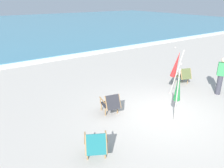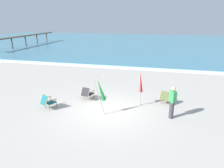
{
  "view_description": "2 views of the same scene",
  "coord_description": "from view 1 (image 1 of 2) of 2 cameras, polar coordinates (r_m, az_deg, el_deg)",
  "views": [
    {
      "loc": [
        -5.44,
        -4.56,
        3.95
      ],
      "look_at": [
        -0.67,
        2.33,
        0.6
      ],
      "focal_mm": 35.0,
      "sensor_mm": 36.0,
      "label": 1
    },
    {
      "loc": [
        2.57,
        -9.29,
        4.72
      ],
      "look_at": [
        -0.18,
        2.05,
        0.82
      ],
      "focal_mm": 32.0,
      "sensor_mm": 36.0,
      "label": 2
    }
  ],
  "objects": [
    {
      "name": "sea",
      "position": [
        35.14,
        -26.37,
        13.28
      ],
      "size": [
        80.0,
        40.0,
        0.1
      ],
      "primitive_type": "cube",
      "color": "teal",
      "rests_on": "ground"
    },
    {
      "name": "beach_chair_front_left",
      "position": [
        7.81,
        -0.28,
        -5.03
      ],
      "size": [
        0.72,
        0.84,
        0.79
      ],
      "color": "#28282D",
      "rests_on": "ground"
    },
    {
      "name": "surf_band",
      "position": [
        15.7,
        -13.44,
        6.77
      ],
      "size": [
        80.0,
        1.1,
        0.06
      ],
      "primitive_type": "cube",
      "color": "white",
      "rests_on": "ground"
    },
    {
      "name": "person_near_chairs",
      "position": [
        10.33,
        26.53,
        1.92
      ],
      "size": [
        0.36,
        0.39,
        1.63
      ],
      "color": "#383842",
      "rests_on": "ground"
    },
    {
      "name": "umbrella_furled_green",
      "position": [
        7.16,
        16.88,
        -0.57
      ],
      "size": [
        0.62,
        0.51,
        2.05
      ],
      "color": "#B7B2A8",
      "rests_on": "ground"
    },
    {
      "name": "beach_chair_back_left",
      "position": [
        11.1,
        18.19,
        2.19
      ],
      "size": [
        0.78,
        0.86,
        0.8
      ],
      "color": "#515B33",
      "rests_on": "ground"
    },
    {
      "name": "umbrella_furled_red",
      "position": [
        9.4,
        16.43,
        4.87
      ],
      "size": [
        0.28,
        0.62,
        2.07
      ],
      "color": "#B7B2A8",
      "rests_on": "ground"
    },
    {
      "name": "beach_chair_back_right",
      "position": [
        5.85,
        -4.21,
        -15.35
      ],
      "size": [
        0.85,
        0.91,
        0.8
      ],
      "color": "#196066",
      "rests_on": "ground"
    },
    {
      "name": "ground_plane",
      "position": [
        8.12,
        13.47,
        -7.96
      ],
      "size": [
        80.0,
        80.0,
        0.0
      ],
      "primitive_type": "plane",
      "color": "#B2AAA0"
    }
  ]
}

